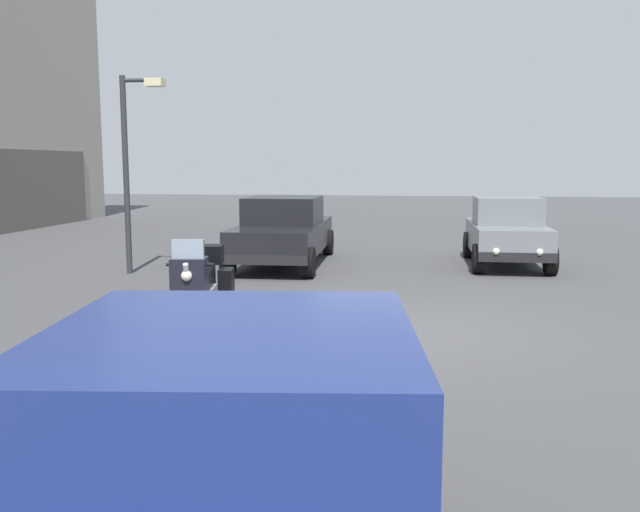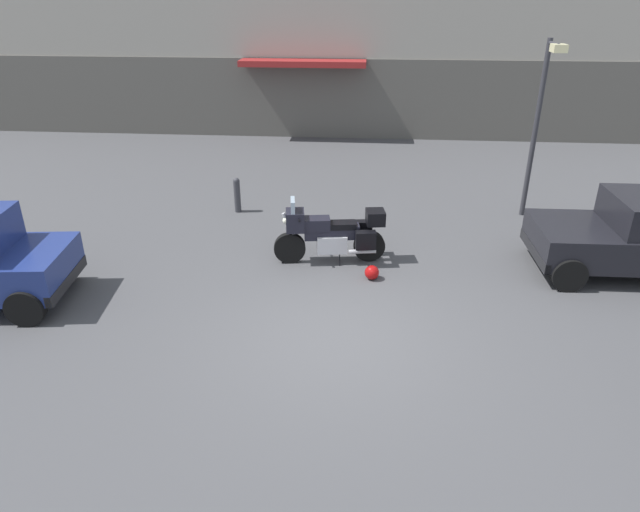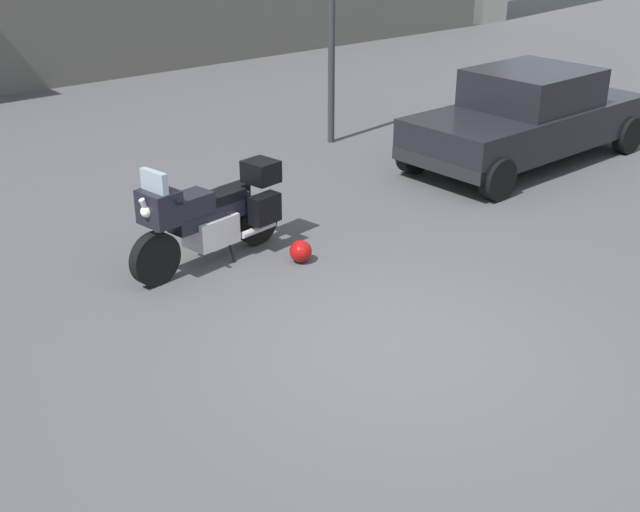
% 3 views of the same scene
% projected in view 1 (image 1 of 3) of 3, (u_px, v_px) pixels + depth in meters
% --- Properties ---
extents(ground_plane, '(80.00, 80.00, 0.00)m').
position_uv_depth(ground_plane, '(405.00, 332.00, 9.32)').
color(ground_plane, '#424244').
extents(motorcycle, '(2.26, 0.90, 1.36)m').
position_uv_depth(motorcycle, '(200.00, 286.00, 9.35)').
color(motorcycle, black).
rests_on(motorcycle, ground).
extents(helmet, '(0.28, 0.28, 0.28)m').
position_uv_depth(helmet, '(264.00, 309.00, 10.12)').
color(helmet, '#990C0C').
rests_on(helmet, ground).
extents(car_sedan_far, '(4.60, 1.97, 1.56)m').
position_uv_depth(car_sedan_far, '(284.00, 231.00, 15.44)').
color(car_sedan_far, black).
rests_on(car_sedan_far, ground).
extents(car_compact_side, '(3.48, 1.71, 1.56)m').
position_uv_depth(car_compact_side, '(507.00, 232.00, 15.24)').
color(car_compact_side, slate).
rests_on(car_compact_side, ground).
extents(streetlamp_curbside, '(0.28, 0.94, 4.10)m').
position_uv_depth(streetlamp_curbside, '(133.00, 152.00, 13.91)').
color(streetlamp_curbside, '#2D2D33').
rests_on(streetlamp_curbside, ground).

